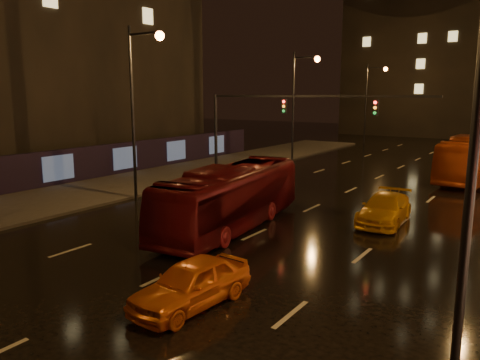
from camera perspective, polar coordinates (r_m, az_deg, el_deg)
The scene contains 9 objects.
ground at distance 29.87m, azimuth 12.02°, elevation -1.84°, with size 140.00×140.00×0.00m, color black.
sidewalk_left at distance 33.42m, azimuth -13.45°, elevation -0.47°, with size 7.00×70.00×0.15m, color #38332D.
hoarding_left at distance 34.25m, azimuth -21.45°, elevation 1.34°, with size 0.30×46.00×2.50m, color black.
traffic_signal at distance 31.47m, azimuth 3.71°, elevation 7.69°, with size 15.31×0.32×6.20m.
streetlight_right at distance 9.35m, azimuth 23.03°, elevation 10.96°, with size 2.64×0.50×10.00m.
bus_red at distance 21.90m, azimuth -1.05°, elevation -2.08°, with size 2.48×10.62×2.96m, color #5C0D10.
bus_curb at distance 38.48m, azimuth 26.72°, elevation 2.48°, with size 2.77×11.86×3.30m, color #A33710.
taxi_near at distance 14.24m, azimuth -5.96°, elevation -12.41°, with size 1.66×4.12×1.40m, color orange.
taxi_far at distance 23.99m, azimuth 17.21°, elevation -3.37°, with size 1.95×4.81×1.39m, color orange.
Camera 1 is at (10.75, -7.17, 6.21)m, focal length 35.00 mm.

